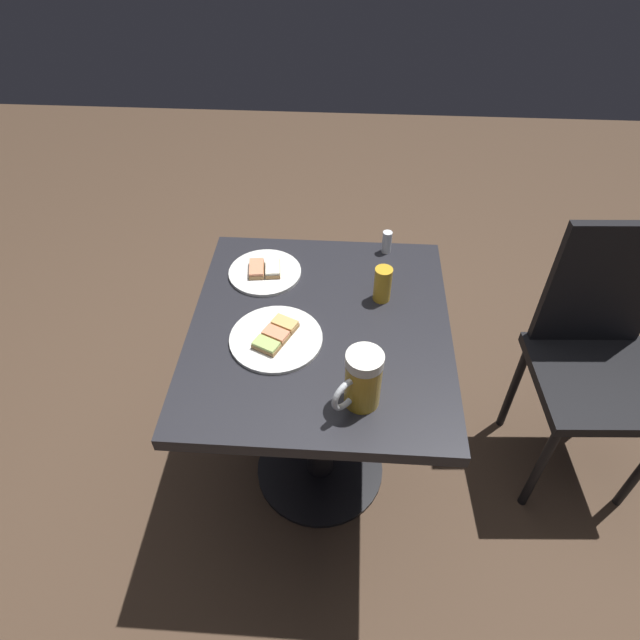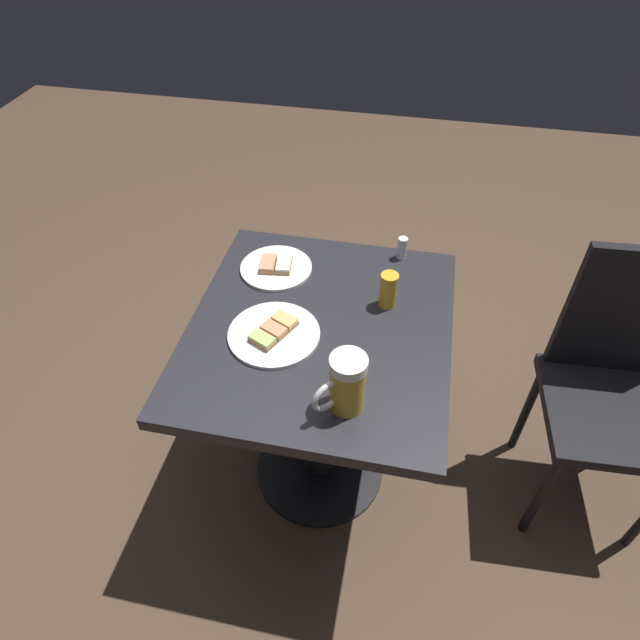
% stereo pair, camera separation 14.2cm
% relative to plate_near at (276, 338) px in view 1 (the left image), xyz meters
% --- Properties ---
extents(ground_plane, '(6.00, 6.00, 0.00)m').
position_rel_plate_near_xyz_m(ground_plane, '(0.11, 0.06, -0.72)').
color(ground_plane, '#4C3828').
extents(cafe_table, '(0.69, 0.76, 0.71)m').
position_rel_plate_near_xyz_m(cafe_table, '(0.11, 0.06, -0.17)').
color(cafe_table, black).
rests_on(cafe_table, ground_plane).
extents(plate_near, '(0.24, 0.24, 0.03)m').
position_rel_plate_near_xyz_m(plate_near, '(0.00, 0.00, 0.00)').
color(plate_near, white).
rests_on(plate_near, cafe_table).
extents(plate_far, '(0.21, 0.21, 0.03)m').
position_rel_plate_near_xyz_m(plate_far, '(-0.06, 0.27, 0.00)').
color(plate_far, white).
rests_on(plate_far, cafe_table).
extents(beer_mug, '(0.11, 0.12, 0.15)m').
position_rel_plate_near_xyz_m(beer_mug, '(0.22, -0.18, 0.07)').
color(beer_mug, gold).
rests_on(beer_mug, cafe_table).
extents(beer_glass_small, '(0.05, 0.05, 0.10)m').
position_rel_plate_near_xyz_m(beer_glass_small, '(0.27, 0.18, 0.04)').
color(beer_glass_small, gold).
rests_on(beer_glass_small, cafe_table).
extents(salt_shaker, '(0.03, 0.03, 0.07)m').
position_rel_plate_near_xyz_m(salt_shaker, '(0.29, 0.40, 0.03)').
color(salt_shaker, silver).
rests_on(salt_shaker, cafe_table).
extents(cafe_chair, '(0.40, 0.40, 0.90)m').
position_rel_plate_near_xyz_m(cafe_chair, '(0.94, 0.22, -0.21)').
color(cafe_chair, black).
rests_on(cafe_chair, ground_plane).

